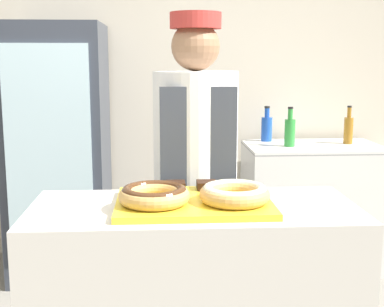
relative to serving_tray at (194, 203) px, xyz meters
name	(u,v)px	position (x,y,z in m)	size (l,w,h in m)	color
wall_back	(175,76)	(0.00, 2.13, 0.40)	(8.00, 0.06, 2.70)	beige
serving_tray	(194,203)	(0.00, 0.00, 0.00)	(0.57, 0.43, 0.02)	yellow
donut_chocolate_glaze	(154,194)	(-0.15, -0.05, 0.05)	(0.26, 0.26, 0.06)	tan
donut_light_glaze	(235,193)	(0.15, -0.05, 0.05)	(0.26, 0.26, 0.06)	tan
brownie_back_left	(175,186)	(-0.06, 0.16, 0.03)	(0.08, 0.08, 0.03)	black
brownie_back_right	(207,185)	(0.06, 0.16, 0.03)	(0.08, 0.08, 0.03)	black
baker_person	(196,187)	(0.04, 0.53, -0.07)	(0.39, 0.39, 1.68)	#4C4C51
beverage_fridge	(59,152)	(-0.81, 1.73, -0.10)	(0.64, 0.69, 1.71)	#333842
chest_freezer	(311,205)	(0.96, 1.73, -0.51)	(0.94, 0.60, 0.88)	silver
bottle_amber	(348,129)	(1.22, 1.78, 0.03)	(0.06, 0.06, 0.27)	#99661E
bottle_blue	(267,128)	(0.67, 1.94, 0.03)	(0.08, 0.08, 0.26)	#1E4CB2
bottle_green	(290,131)	(0.78, 1.69, 0.03)	(0.07, 0.07, 0.27)	#2D8C38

